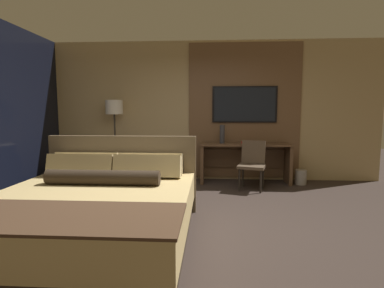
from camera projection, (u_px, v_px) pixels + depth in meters
name	position (u px, v px, depth m)	size (l,w,h in m)	color
ground_plane	(193.00, 225.00, 3.69)	(16.00, 16.00, 0.00)	#332823
wall_back_tv_panel	(206.00, 111.00, 6.11)	(7.20, 0.09, 2.80)	tan
bed	(95.00, 211.00, 3.20)	(2.05, 2.26, 1.06)	#33281E
desk	(245.00, 156.00, 5.87)	(1.73, 0.52, 0.78)	brown
tv	(245.00, 104.00, 5.97)	(1.28, 0.04, 0.72)	black
desk_chair	(253.00, 161.00, 5.38)	(0.56, 0.56, 0.87)	#4C3D2D
armchair_by_window	(83.00, 173.00, 5.50)	(0.84, 0.87, 0.79)	#998460
floor_lamp	(114.00, 114.00, 5.97)	(0.34, 0.34, 1.62)	#282623
vase_tall	(222.00, 134.00, 5.83)	(0.10, 0.10, 0.36)	#333338
book	(247.00, 142.00, 5.84)	(0.23, 0.17, 0.03)	maroon
waste_bin	(301.00, 177.00, 5.74)	(0.22, 0.22, 0.28)	gray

